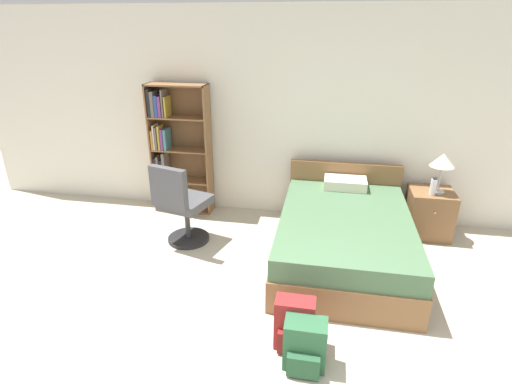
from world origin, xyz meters
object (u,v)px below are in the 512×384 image
(nightstand, at_px, (429,213))
(bookshelf, at_px, (174,151))
(backpack_red, at_px, (294,325))
(office_chair, at_px, (181,205))
(water_bottle, at_px, (433,187))
(table_lamp, at_px, (443,162))
(bed, at_px, (344,235))
(backpack_green, at_px, (305,346))

(nightstand, bearing_deg, bookshelf, 177.62)
(backpack_red, bearing_deg, nightstand, 56.64)
(office_chair, relative_size, backpack_red, 2.28)
(bookshelf, relative_size, nightstand, 2.99)
(office_chair, xyz_separation_m, water_bottle, (2.79, 0.64, 0.18))
(office_chair, height_order, backpack_red, office_chair)
(table_lamp, distance_m, water_bottle, 0.30)
(bookshelf, height_order, nightstand, bookshelf)
(bed, bearing_deg, backpack_green, -100.70)
(bed, xyz_separation_m, nightstand, (1.01, 0.73, 0.00))
(nightstand, distance_m, water_bottle, 0.40)
(table_lamp, relative_size, water_bottle, 2.25)
(backpack_red, bearing_deg, bookshelf, 128.76)
(table_lamp, distance_m, backpack_red, 2.66)
(nightstand, xyz_separation_m, backpack_red, (-1.41, -2.14, -0.08))
(bookshelf, xyz_separation_m, office_chair, (0.41, -0.89, -0.34))
(bed, xyz_separation_m, backpack_red, (-0.40, -1.41, -0.07))
(backpack_red, bearing_deg, table_lamp, 55.53)
(bookshelf, xyz_separation_m, table_lamp, (3.27, -0.17, 0.11))
(backpack_red, xyz_separation_m, backpack_green, (0.10, -0.18, -0.02))
(backpack_green, bearing_deg, water_bottle, 59.90)
(bed, height_order, nightstand, bed)
(office_chair, bearing_deg, bookshelf, 114.50)
(water_bottle, xyz_separation_m, backpack_green, (-1.28, -2.20, -0.48))
(bed, xyz_separation_m, office_chair, (-1.81, -0.03, 0.21))
(table_lamp, bearing_deg, backpack_green, -120.58)
(water_bottle, relative_size, backpack_green, 0.53)
(bed, relative_size, nightstand, 3.58)
(bookshelf, bearing_deg, backpack_green, -51.93)
(table_lamp, xyz_separation_m, backpack_red, (-1.44, -2.10, -0.74))
(table_lamp, height_order, water_bottle, table_lamp)
(backpack_green, bearing_deg, bookshelf, 128.07)
(bookshelf, relative_size, backpack_green, 4.31)
(water_bottle, bearing_deg, backpack_red, -124.16)
(nightstand, xyz_separation_m, backpack_green, (-1.31, -2.32, -0.10))
(office_chair, height_order, table_lamp, table_lamp)
(office_chair, distance_m, table_lamp, 2.99)
(table_lamp, xyz_separation_m, backpack_green, (-1.35, -2.28, -0.76))
(office_chair, bearing_deg, table_lamp, 14.22)
(water_bottle, distance_m, backpack_red, 2.49)
(table_lamp, height_order, backpack_red, table_lamp)
(bookshelf, bearing_deg, nightstand, -2.38)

